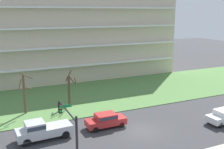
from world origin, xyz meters
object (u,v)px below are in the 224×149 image
object	(u,v)px
sedan_red_near_left	(106,120)
tree_left	(70,89)
pickup_silver_center_right	(42,130)
tree_far_left	(24,93)
traffic_signal_mast	(70,130)

from	to	relation	value
sedan_red_near_left	tree_left	bearing A→B (deg)	-79.56
tree_left	sedan_red_near_left	distance (m)	8.74
pickup_silver_center_right	tree_far_left	bearing A→B (deg)	-88.81
pickup_silver_center_right	tree_left	bearing A→B (deg)	-124.98
tree_left	sedan_red_near_left	bearing A→B (deg)	-79.24
sedan_red_near_left	traffic_signal_mast	size ratio (longest dim) A/B	0.79
pickup_silver_center_right	traffic_signal_mast	xyz separation A→B (m)	(0.85, -7.34, 2.83)
tree_left	pickup_silver_center_right	bearing A→B (deg)	-122.04
tree_far_left	pickup_silver_center_right	distance (m)	8.05
tree_far_left	sedan_red_near_left	world-z (taller)	tree_far_left
tree_left	traffic_signal_mast	bearing A→B (deg)	-105.72
pickup_silver_center_right	traffic_signal_mast	distance (m)	7.91
tree_left	sedan_red_near_left	world-z (taller)	tree_left
sedan_red_near_left	traffic_signal_mast	xyz separation A→B (m)	(-6.06, -7.35, 2.97)
tree_far_left	tree_left	xyz separation A→B (m)	(5.86, 0.63, -0.34)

